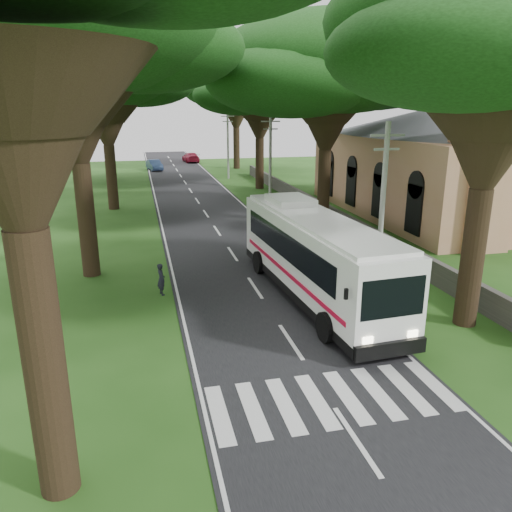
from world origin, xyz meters
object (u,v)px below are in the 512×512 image
at_px(church, 435,154).
at_px(pole_far, 228,144).
at_px(distant_car_c, 191,157).
at_px(coach_bus, 314,254).
at_px(distant_car_b, 154,165).
at_px(pole_near, 382,208).
at_px(pedestrian, 161,279).
at_px(pole_mid, 270,161).

height_order(church, pole_far, church).
bearing_deg(distant_car_c, church, 103.34).
bearing_deg(coach_bus, distant_car_c, 85.65).
height_order(church, distant_car_b, church).
xyz_separation_m(pole_near, coach_bus, (-3.11, 0.24, -2.09)).
bearing_deg(distant_car_b, pole_far, -62.09).
height_order(pole_near, coach_bus, pole_near).
height_order(pole_near, pedestrian, pole_near).
xyz_separation_m(church, pole_near, (-12.36, -15.55, -0.73)).
relative_size(distant_car_b, pedestrian, 2.82).
relative_size(pole_far, distant_car_c, 1.57).
distance_m(pole_near, pole_mid, 20.00).
xyz_separation_m(pole_mid, pole_far, (0.00, 20.00, 0.00)).
bearing_deg(church, distant_car_c, 108.63).
bearing_deg(church, pole_near, -128.50).
relative_size(church, coach_bus, 1.80).
distance_m(distant_car_b, distant_car_c, 10.99).
relative_size(pole_mid, distant_car_c, 1.57).
height_order(church, pedestrian, church).
bearing_deg(pedestrian, distant_car_c, -24.23).
xyz_separation_m(distant_car_c, pedestrian, (-7.52, -57.42, 0.00)).
relative_size(church, pole_mid, 3.00).
xyz_separation_m(pole_far, pedestrian, (-10.02, -37.80, -3.41)).
height_order(distant_car_b, pedestrian, pedestrian).
xyz_separation_m(church, pole_far, (-12.36, 24.45, -0.73)).
distance_m(pole_mid, distant_car_b, 31.77).
bearing_deg(distant_car_c, coach_bus, 84.12).
relative_size(pole_near, pedestrian, 5.19).
bearing_deg(pole_mid, pole_far, 90.00).
height_order(coach_bus, distant_car_b, coach_bus).
height_order(distant_car_b, distant_car_c, distant_car_c).
relative_size(coach_bus, distant_car_c, 2.62).
relative_size(pole_far, pedestrian, 5.19).
bearing_deg(pole_far, pole_mid, -90.00).
bearing_deg(church, pole_mid, 160.19).
distance_m(coach_bus, pedestrian, 7.30).
bearing_deg(pole_mid, distant_car_b, 105.61).
distance_m(pole_far, pedestrian, 39.25).
distance_m(pole_mid, distant_car_c, 39.85).
distance_m(distant_car_c, pedestrian, 57.91).
relative_size(pole_far, coach_bus, 0.60).
distance_m(pole_near, distant_car_b, 51.24).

